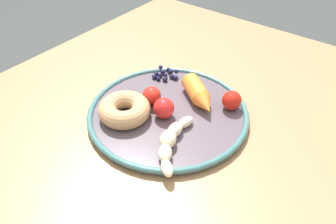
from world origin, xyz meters
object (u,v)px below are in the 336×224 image
object	(u,v)px
blueberry_pile	(165,74)
carrot_orange	(199,95)
donut	(124,110)
tomato_far	(232,100)
dining_table	(173,164)
tomato_near	(152,96)
tomato_mid	(164,108)
banana	(171,141)
plate	(168,113)

from	to	relation	value
blueberry_pile	carrot_orange	bearing A→B (deg)	73.22
donut	tomato_far	size ratio (longest dim) A/B	2.56
dining_table	tomato_far	world-z (taller)	tomato_far
tomato_near	tomato_mid	size ratio (longest dim) A/B	0.94
banana	tomato_mid	size ratio (longest dim) A/B	3.63
dining_table	tomato_far	xyz separation A→B (m)	(-0.13, 0.05, 0.11)
tomato_far	blueberry_pile	bearing A→B (deg)	-93.40
carrot_orange	tomato_far	xyz separation A→B (m)	(-0.02, 0.06, 0.00)
donut	tomato_mid	world-z (taller)	tomato_mid
carrot_orange	tomato_near	bearing A→B (deg)	-51.12
dining_table	tomato_far	bearing A→B (deg)	158.20
carrot_orange	donut	distance (m)	0.16
plate	tomato_near	distance (m)	0.05
blueberry_pile	tomato_near	size ratio (longest dim) A/B	1.43
banana	blueberry_pile	bearing A→B (deg)	-139.60
donut	tomato_far	xyz separation A→B (m)	(-0.15, 0.16, 0.00)
tomato_near	carrot_orange	bearing A→B (deg)	128.88
plate	tomato_mid	size ratio (longest dim) A/B	7.79
plate	donut	distance (m)	0.09
dining_table	tomato_near	world-z (taller)	tomato_near
tomato_mid	dining_table	bearing A→B (deg)	60.08
dining_table	carrot_orange	world-z (taller)	carrot_orange
tomato_mid	tomato_near	bearing A→B (deg)	-111.23
dining_table	banana	distance (m)	0.11
plate	banana	bearing A→B (deg)	40.75
tomato_near	tomato_mid	distance (m)	0.05
banana	donut	distance (m)	0.13
banana	carrot_orange	size ratio (longest dim) A/B	1.34
banana	donut	xyz separation A→B (m)	(-0.01, -0.12, 0.01)
blueberry_pile	tomato_near	xyz separation A→B (m)	(0.10, 0.04, 0.01)
dining_table	blueberry_pile	xyz separation A→B (m)	(-0.14, -0.13, 0.10)
plate	dining_table	bearing A→B (deg)	47.55
tomato_near	tomato_far	distance (m)	0.17
plate	tomato_far	world-z (taller)	tomato_far
carrot_orange	blueberry_pile	xyz separation A→B (m)	(-0.04, -0.12, -0.01)
blueberry_pile	tomato_mid	distance (m)	0.15
dining_table	tomato_near	bearing A→B (deg)	-115.53
donut	blueberry_pile	distance (m)	0.17
carrot_orange	blueberry_pile	bearing A→B (deg)	-106.78
blueberry_pile	tomato_far	xyz separation A→B (m)	(0.01, 0.18, 0.01)
banana	dining_table	bearing A→B (deg)	-149.51
tomato_far	tomato_mid	bearing A→B (deg)	-41.84
banana	donut	size ratio (longest dim) A/B	1.48
banana	tomato_far	size ratio (longest dim) A/B	3.78
banana	blueberry_pile	distance (m)	0.23
plate	blueberry_pile	size ratio (longest dim) A/B	5.79
carrot_orange	tomato_mid	size ratio (longest dim) A/B	2.72
plate	carrot_orange	xyz separation A→B (m)	(-0.06, 0.03, 0.02)
dining_table	plate	size ratio (longest dim) A/B	3.39
carrot_orange	tomato_far	size ratio (longest dim) A/B	2.83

